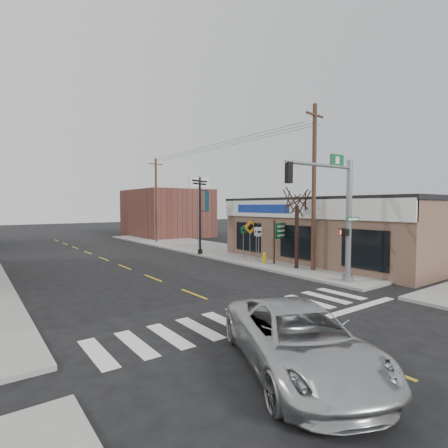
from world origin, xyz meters
TOP-DOWN VIEW (x-y plane):
  - ground at (0.00, 0.00)m, footprint 140.00×140.00m
  - sidewalk_right at (9.00, 13.00)m, footprint 6.00×38.00m
  - center_line at (0.00, 8.00)m, footprint 0.12×56.00m
  - crosswalk at (0.00, 0.40)m, footprint 11.00×2.20m
  - thrift_store at (14.50, 6.00)m, footprint 12.00×14.00m
  - bldg_distant_right at (12.00, 30.00)m, footprint 8.00×10.00m
  - suv at (-1.64, -3.19)m, footprint 4.34×5.71m
  - traffic_signal_pole at (6.17, 1.33)m, footprint 4.62×0.37m
  - guide_sign at (8.20, 6.95)m, footprint 1.54×0.13m
  - fire_hydrant at (7.15, 7.37)m, footprint 0.22×0.22m
  - ped_crossing_sign at (8.20, 9.97)m, footprint 1.01×0.07m
  - lamp_post at (6.36, 13.43)m, footprint 0.76×0.60m
  - dance_center_sign at (8.34, 16.78)m, footprint 2.91×0.18m
  - bare_tree at (7.50, 5.10)m, footprint 2.68×2.68m
  - shrub_front at (9.99, 1.45)m, footprint 1.30×1.30m
  - shrub_back at (9.92, 7.92)m, footprint 1.15×1.15m
  - utility_pole_near at (7.87, 4.23)m, footprint 1.58×0.24m
  - utility_pole_far at (7.55, 23.52)m, footprint 1.43×0.21m

SIDE VIEW (x-z plane):
  - ground at x=0.00m, z-range 0.00..0.00m
  - center_line at x=0.00m, z-range 0.00..0.01m
  - crosswalk at x=0.00m, z-range 0.00..0.01m
  - sidewalk_right at x=9.00m, z-range 0.00..0.13m
  - fire_hydrant at x=7.15m, z-range 0.16..0.85m
  - shrub_back at x=9.92m, z-range 0.13..0.99m
  - shrub_front at x=9.99m, z-range 0.13..1.11m
  - suv at x=-1.64m, z-range 0.00..1.44m
  - guide_sign at x=8.20m, z-range 0.53..3.23m
  - ped_crossing_sign at x=8.20m, z-range 0.62..3.22m
  - thrift_store at x=14.50m, z-range 0.00..4.00m
  - bldg_distant_right at x=12.00m, z-range 0.00..5.60m
  - lamp_post at x=6.36m, z-range 0.60..6.48m
  - traffic_signal_pole at x=6.17m, z-range 0.69..6.55m
  - utility_pole_far at x=7.55m, z-range 0.23..8.44m
  - bare_tree at x=7.50m, z-range 1.66..7.02m
  - utility_pole_near at x=7.87m, z-range 0.25..9.34m
  - dance_center_sign at x=8.34m, z-range 1.75..7.94m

